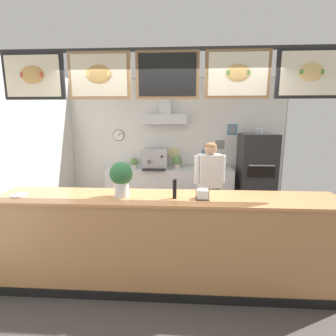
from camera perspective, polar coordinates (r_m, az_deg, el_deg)
name	(u,v)px	position (r m, az deg, el deg)	size (l,w,h in m)	color
ground_plane	(168,271)	(3.62, -0.10, -21.87)	(6.38, 6.38, 0.00)	#3F3A38
back_wall_assembly	(174,140)	(5.53, 1.41, 6.16)	(4.69, 2.80, 2.79)	gray
service_counter	(166,242)	(3.12, -0.42, -16.05)	(3.89, 0.63, 1.10)	#B77F4C
back_prep_counter	(169,190)	(5.51, 0.33, -4.85)	(2.61, 0.55, 0.94)	silver
pizza_oven	(256,175)	(5.50, 18.85, -1.47)	(0.68, 0.68, 1.76)	#232326
shop_worker	(209,186)	(4.27, 9.13, -4.00)	(0.51, 0.30, 1.59)	#232328
espresso_machine	(155,159)	(5.37, -2.83, 2.04)	(0.51, 0.55, 0.40)	#A3A5AD
potted_oregano	(177,161)	(5.37, 2.00, 1.52)	(0.21, 0.21, 0.26)	beige
potted_sage	(134,162)	(5.47, -7.50, 1.23)	(0.17, 0.17, 0.21)	beige
condiment_plate	(19,195)	(3.39, -30.04, -5.24)	(0.17, 0.17, 0.01)	white
napkin_holder	(203,195)	(2.85, 7.64, -5.83)	(0.15, 0.14, 0.12)	#262628
basil_vase	(121,178)	(2.90, -10.28, -2.14)	(0.26, 0.26, 0.39)	silver
pepper_grinder	(175,188)	(2.81, 1.47, -4.39)	(0.04, 0.04, 0.24)	black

